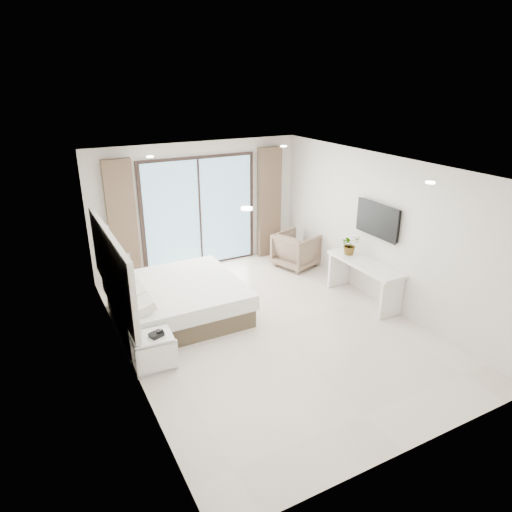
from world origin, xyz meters
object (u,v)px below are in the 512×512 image
at_px(armchair, 297,248).
at_px(nightstand, 153,351).
at_px(bed, 177,300).
at_px(console_desk, 364,272).

bearing_deg(armchair, nightstand, 102.18).
xyz_separation_m(bed, console_desk, (3.28, -1.02, 0.25)).
bearing_deg(console_desk, bed, 162.65).
distance_m(console_desk, armchair, 1.99).
xyz_separation_m(nightstand, console_desk, (4.06, 0.26, 0.31)).
bearing_deg(console_desk, armchair, 96.06).
height_order(bed, console_desk, console_desk).
height_order(console_desk, armchair, armchair).
bearing_deg(armchair, console_desk, 168.09).
xyz_separation_m(console_desk, armchair, (-0.21, 1.98, -0.15)).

